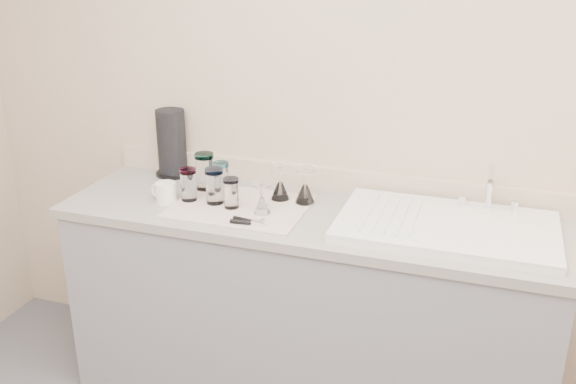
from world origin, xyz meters
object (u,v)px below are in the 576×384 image
(can_opener, at_px, (248,222))
(goblet_back_left, at_px, (280,188))
(tumbler_blue, at_px, (215,186))
(goblet_back_right, at_px, (305,191))
(tumbler_magenta, at_px, (188,184))
(tumbler_lavender, at_px, (231,193))
(white_mug, at_px, (165,193))
(paper_towel_roll, at_px, (172,143))
(tumbler_cyan, at_px, (221,177))
(tumbler_teal, at_px, (205,171))
(goblet_front_left, at_px, (262,203))
(sink_unit, at_px, (447,226))

(can_opener, bearing_deg, goblet_back_left, 83.98)
(tumbler_blue, bearing_deg, goblet_back_right, 19.50)
(tumbler_magenta, distance_m, tumbler_lavender, 0.20)
(tumbler_magenta, distance_m, white_mug, 0.10)
(tumbler_blue, distance_m, goblet_back_left, 0.28)
(goblet_back_left, bearing_deg, paper_towel_roll, 165.79)
(tumbler_cyan, height_order, can_opener, tumbler_cyan)
(goblet_back_right, bearing_deg, tumbler_cyan, 179.84)
(goblet_back_left, bearing_deg, tumbler_teal, 178.98)
(tumbler_magenta, relative_size, can_opener, 0.99)
(white_mug, bearing_deg, tumbler_blue, 11.68)
(tumbler_blue, bearing_deg, goblet_front_left, -9.42)
(tumbler_magenta, relative_size, paper_towel_roll, 0.44)
(tumbler_cyan, relative_size, tumbler_lavender, 1.06)
(sink_unit, height_order, tumbler_magenta, sink_unit)
(tumbler_blue, distance_m, tumbler_lavender, 0.09)
(tumbler_teal, height_order, can_opener, tumbler_teal)
(goblet_back_left, distance_m, white_mug, 0.49)
(paper_towel_roll, bearing_deg, goblet_back_right, -12.36)
(sink_unit, xyz_separation_m, tumbler_teal, (-1.06, 0.09, 0.07))
(tumbler_magenta, height_order, white_mug, tumbler_magenta)
(white_mug, relative_size, paper_towel_roll, 0.41)
(goblet_front_left, bearing_deg, tumbler_cyan, 146.82)
(tumbler_lavender, bearing_deg, tumbler_blue, 164.50)
(tumbler_blue, bearing_deg, white_mug, -168.32)
(goblet_back_right, height_order, white_mug, goblet_back_right)
(tumbler_teal, distance_m, tumbler_lavender, 0.25)
(tumbler_magenta, xyz_separation_m, tumbler_lavender, (0.20, -0.02, -0.01))
(sink_unit, relative_size, tumbler_blue, 5.40)
(goblet_back_right, bearing_deg, tumbler_lavender, -151.04)
(sink_unit, distance_m, goblet_front_left, 0.73)
(can_opener, height_order, white_mug, white_mug)
(tumbler_teal, xyz_separation_m, tumbler_magenta, (-0.01, -0.14, -0.01))
(goblet_back_left, bearing_deg, tumbler_cyan, -179.27)
(tumbler_lavender, relative_size, goblet_back_right, 0.86)
(tumbler_lavender, relative_size, goblet_back_left, 0.89)
(tumbler_teal, relative_size, white_mug, 1.30)
(sink_unit, xyz_separation_m, goblet_front_left, (-0.72, -0.08, 0.03))
(goblet_front_left, bearing_deg, can_opener, -95.45)
(tumbler_magenta, xyz_separation_m, tumbler_blue, (0.12, 0.01, 0.01))
(tumbler_teal, bearing_deg, paper_towel_roll, 148.72)
(can_opener, relative_size, paper_towel_roll, 0.45)
(goblet_back_left, bearing_deg, tumbler_lavender, -135.79)
(sink_unit, xyz_separation_m, tumbler_cyan, (-0.97, 0.08, 0.06))
(goblet_back_right, bearing_deg, paper_towel_roll, 167.64)
(tumbler_teal, xyz_separation_m, white_mug, (-0.10, -0.18, -0.05))
(tumbler_cyan, distance_m, paper_towel_roll, 0.36)
(tumbler_magenta, distance_m, goblet_front_left, 0.35)
(tumbler_teal, relative_size, goblet_front_left, 1.33)
(can_opener, bearing_deg, tumbler_blue, 143.73)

